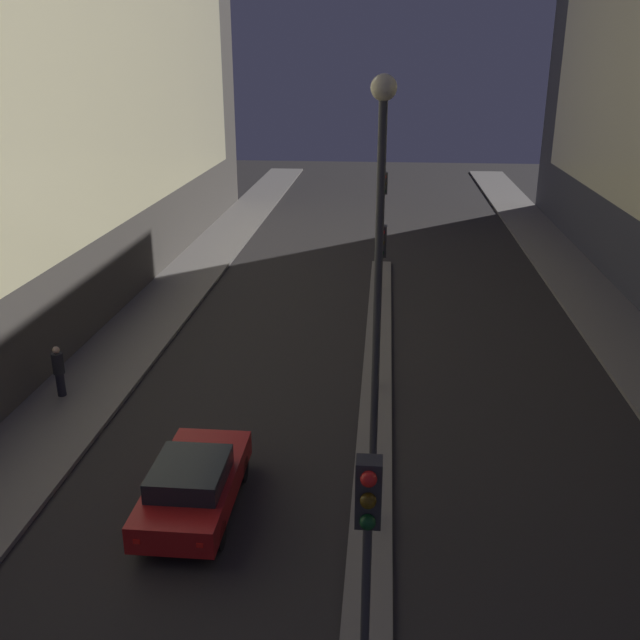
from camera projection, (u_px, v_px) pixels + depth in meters
building_left at (28, 46)px, 26.38m from camera, size 6.01×44.78×20.03m
median_strip at (376, 386)px, 22.01m from camera, size 0.93×28.46×0.11m
traffic_light_near at (367, 556)px, 8.88m from camera, size 0.32×0.42×5.03m
traffic_light_mid at (380, 272)px, 20.60m from camera, size 0.32×0.42×5.03m
traffic_light_far at (383, 205)px, 29.93m from camera, size 0.32×0.42×5.03m
street_lamp at (379, 260)px, 13.55m from camera, size 0.47×0.47×9.24m
car_left_lane at (194, 484)px, 15.80m from camera, size 1.82×4.10×1.38m
pedestrian_on_left_sidewalk at (59, 370)px, 20.99m from camera, size 0.34×0.34×1.57m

